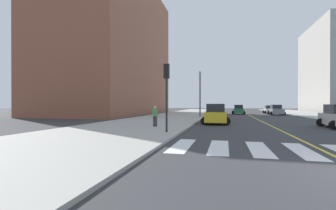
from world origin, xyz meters
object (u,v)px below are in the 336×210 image
Objects in this scene: car_green_second at (238,110)px; car_yellow_fourth at (215,114)px; car_gray_third at (276,110)px; traffic_light_far_corner at (167,84)px; pedestrian_walking_west at (155,115)px; car_black_sixth at (218,111)px; street_lamp at (200,89)px; car_silver_nearest at (269,110)px.

car_green_second is 0.91× the size of car_yellow_fourth.
traffic_light_far_corner reaches higher than car_gray_third.
car_yellow_fourth is 7.48m from pedestrian_walking_west.
car_black_sixth is (-10.55, -10.02, -0.01)m from car_gray_third.
car_gray_third is 2.49× the size of pedestrian_walking_west.
car_gray_third reaches higher than car_black_sixth.
street_lamp reaches higher than pedestrian_walking_west.
traffic_light_far_corner reaches higher than car_green_second.
car_black_sixth reaches higher than pedestrian_walking_west.
car_yellow_fourth is 0.68× the size of street_lamp.
traffic_light_far_corner is at bearing -109.55° from car_yellow_fourth.
car_green_second is 31.42m from pedestrian_walking_west.
car_green_second is 12.26m from car_black_sixth.
car_black_sixth is (-0.18, 12.91, -0.08)m from car_yellow_fourth.
pedestrian_walking_west is at bearing -106.23° from car_black_sixth.
car_yellow_fourth reaches higher than pedestrian_walking_west.
car_green_second is at bearing -13.87° from car_gray_third.
street_lamp is (-2.72, 10.51, 3.32)m from car_yellow_fourth.
car_green_second is 2.47× the size of pedestrian_walking_west.
pedestrian_walking_west is at bearing -104.29° from car_green_second.
car_yellow_fourth is 1.02× the size of traffic_light_far_corner.
traffic_light_far_corner is (-13.31, -39.50, 2.61)m from car_silver_nearest.
car_black_sixth is at bearing 43.31° from car_gray_third.
car_gray_third is (-0.03, -7.31, 0.08)m from car_silver_nearest.
car_green_second is at bearing 65.86° from street_lamp.
car_black_sixth is at bearing 82.97° from traffic_light_far_corner.
car_black_sixth is 2.49× the size of pedestrian_walking_west.
car_silver_nearest is at bearing 72.36° from pedestrian_walking_west.
car_silver_nearest is 0.85× the size of traffic_light_far_corner.
car_yellow_fourth is 12.91m from car_black_sixth.
car_silver_nearest is at bearing 40.96° from car_green_second.
pedestrian_walking_west reaches higher than car_silver_nearest.
car_yellow_fourth is (-10.40, -30.23, 0.15)m from car_silver_nearest.
pedestrian_walking_west is (-1.92, 3.56, -2.32)m from traffic_light_far_corner.
car_silver_nearest is 2.27× the size of pedestrian_walking_west.
car_green_second reaches higher than pedestrian_walking_west.
car_silver_nearest is 41.76m from traffic_light_far_corner.
traffic_light_far_corner reaches higher than car_silver_nearest.
street_lamp is (2.11, 16.21, 3.18)m from pedestrian_walking_west.
pedestrian_walking_west is (-4.66, -18.61, 0.22)m from car_black_sixth.
street_lamp is (0.19, 19.77, 0.86)m from traffic_light_far_corner.
car_gray_third reaches higher than pedestrian_walking_west.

